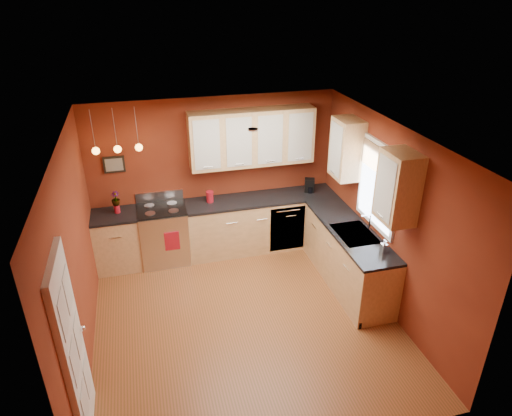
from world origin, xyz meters
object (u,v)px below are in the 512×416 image
object	(u,v)px
red_canister	(210,197)
sink	(355,235)
coffee_maker	(310,186)
gas_range	(164,234)
soap_pump	(384,246)

from	to	relation	value
red_canister	sink	bearing A→B (deg)	-40.40
sink	coffee_maker	xyz separation A→B (m)	(-0.12, 1.52, 0.13)
gas_range	soap_pump	xyz separation A→B (m)	(2.77, -2.05, 0.55)
sink	soap_pump	distance (m)	0.58
gas_range	red_canister	distance (m)	0.97
gas_range	sink	size ratio (longest dim) A/B	1.59
coffee_maker	soap_pump	size ratio (longest dim) A/B	1.28
gas_range	coffee_maker	world-z (taller)	coffee_maker
gas_range	sink	world-z (taller)	sink
gas_range	soap_pump	world-z (taller)	soap_pump
red_canister	coffee_maker	xyz separation A→B (m)	(1.71, -0.04, 0.01)
soap_pump	sink	bearing A→B (deg)	104.95
soap_pump	gas_range	bearing A→B (deg)	143.48
sink	red_canister	distance (m)	2.41
sink	coffee_maker	size ratio (longest dim) A/B	2.99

